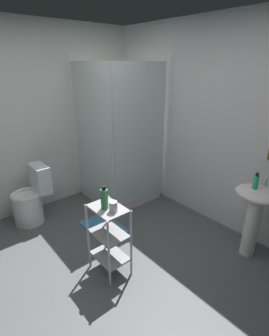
{
  "coord_description": "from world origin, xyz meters",
  "views": [
    {
      "loc": [
        1.65,
        -0.93,
        1.98
      ],
      "look_at": [
        -0.46,
        0.86,
        0.84
      ],
      "focal_mm": 27.43,
      "sensor_mm": 36.0,
      "label": 1
    }
  ],
  "objects_px": {
    "bath_mat": "(104,227)",
    "storage_cart": "(109,235)",
    "hand_soap_bottle": "(256,182)",
    "rinse_cup": "(113,207)",
    "pedestal_sink": "(255,208)",
    "toilet": "(31,200)",
    "body_wash_bottle_green": "(104,199)",
    "shower_stall": "(119,172)"
  },
  "relations": [
    {
      "from": "storage_cart",
      "to": "hand_soap_bottle",
      "type": "relative_size",
      "value": 4.4
    },
    {
      "from": "storage_cart",
      "to": "hand_soap_bottle",
      "type": "distance_m",
      "value": 1.55
    },
    {
      "from": "body_wash_bottle_green",
      "to": "rinse_cup",
      "type": "relative_size",
      "value": 2.28
    },
    {
      "from": "shower_stall",
      "to": "bath_mat",
      "type": "distance_m",
      "value": 0.9
    },
    {
      "from": "storage_cart",
      "to": "bath_mat",
      "type": "relative_size",
      "value": 1.23
    },
    {
      "from": "toilet",
      "to": "storage_cart",
      "type": "xyz_separation_m",
      "value": [
        1.4,
        0.27,
        0.12
      ]
    },
    {
      "from": "rinse_cup",
      "to": "bath_mat",
      "type": "relative_size",
      "value": 0.17
    },
    {
      "from": "pedestal_sink",
      "to": "toilet",
      "type": "xyz_separation_m",
      "value": [
        -2.18,
        -1.58,
        -0.26
      ]
    },
    {
      "from": "storage_cart",
      "to": "body_wash_bottle_green",
      "type": "distance_m",
      "value": 0.41
    },
    {
      "from": "body_wash_bottle_green",
      "to": "rinse_cup",
      "type": "xyz_separation_m",
      "value": [
        0.09,
        0.03,
        -0.05
      ]
    },
    {
      "from": "storage_cart",
      "to": "body_wash_bottle_green",
      "type": "bearing_deg",
      "value": -109.27
    },
    {
      "from": "pedestal_sink",
      "to": "rinse_cup",
      "type": "bearing_deg",
      "value": -117.96
    },
    {
      "from": "bath_mat",
      "to": "shower_stall",
      "type": "bearing_deg",
      "value": 127.54
    },
    {
      "from": "hand_soap_bottle",
      "to": "body_wash_bottle_green",
      "type": "relative_size",
      "value": 0.75
    },
    {
      "from": "body_wash_bottle_green",
      "to": "pedestal_sink",
      "type": "bearing_deg",
      "value": 59.47
    },
    {
      "from": "toilet",
      "to": "pedestal_sink",
      "type": "bearing_deg",
      "value": 35.85
    },
    {
      "from": "toilet",
      "to": "hand_soap_bottle",
      "type": "distance_m",
      "value": 2.71
    },
    {
      "from": "shower_stall",
      "to": "body_wash_bottle_green",
      "type": "height_order",
      "value": "shower_stall"
    },
    {
      "from": "rinse_cup",
      "to": "toilet",
      "type": "bearing_deg",
      "value": -169.73
    },
    {
      "from": "hand_soap_bottle",
      "to": "rinse_cup",
      "type": "relative_size",
      "value": 1.7
    },
    {
      "from": "bath_mat",
      "to": "storage_cart",
      "type": "bearing_deg",
      "value": -28.6
    },
    {
      "from": "shower_stall",
      "to": "rinse_cup",
      "type": "height_order",
      "value": "shower_stall"
    },
    {
      "from": "body_wash_bottle_green",
      "to": "rinse_cup",
      "type": "height_order",
      "value": "body_wash_bottle_green"
    },
    {
      "from": "hand_soap_bottle",
      "to": "body_wash_bottle_green",
      "type": "xyz_separation_m",
      "value": [
        -0.75,
        -1.3,
        -0.04
      ]
    },
    {
      "from": "body_wash_bottle_green",
      "to": "bath_mat",
      "type": "distance_m",
      "value": 1.12
    },
    {
      "from": "hand_soap_bottle",
      "to": "rinse_cup",
      "type": "bearing_deg",
      "value": -117.32
    },
    {
      "from": "pedestal_sink",
      "to": "toilet",
      "type": "distance_m",
      "value": 2.71
    },
    {
      "from": "hand_soap_bottle",
      "to": "bath_mat",
      "type": "relative_size",
      "value": 0.28
    },
    {
      "from": "shower_stall",
      "to": "body_wash_bottle_green",
      "type": "bearing_deg",
      "value": -41.79
    },
    {
      "from": "pedestal_sink",
      "to": "toilet",
      "type": "bearing_deg",
      "value": -144.15
    },
    {
      "from": "shower_stall",
      "to": "toilet",
      "type": "xyz_separation_m",
      "value": [
        -0.28,
        -1.24,
        -0.15
      ]
    },
    {
      "from": "pedestal_sink",
      "to": "bath_mat",
      "type": "relative_size",
      "value": 1.35
    },
    {
      "from": "bath_mat",
      "to": "hand_soap_bottle",
      "type": "bearing_deg",
      "value": 33.45
    },
    {
      "from": "shower_stall",
      "to": "bath_mat",
      "type": "xyz_separation_m",
      "value": [
        0.47,
        -0.62,
        -0.45
      ]
    },
    {
      "from": "toilet",
      "to": "body_wash_bottle_green",
      "type": "relative_size",
      "value": 3.37
    },
    {
      "from": "storage_cart",
      "to": "shower_stall",
      "type": "bearing_deg",
      "value": 139.19
    },
    {
      "from": "storage_cart",
      "to": "rinse_cup",
      "type": "xyz_separation_m",
      "value": [
        0.08,
        0.0,
        0.35
      ]
    },
    {
      "from": "toilet",
      "to": "bath_mat",
      "type": "distance_m",
      "value": 1.02
    },
    {
      "from": "rinse_cup",
      "to": "bath_mat",
      "type": "xyz_separation_m",
      "value": [
        -0.74,
        0.35,
        -0.78
      ]
    },
    {
      "from": "rinse_cup",
      "to": "bath_mat",
      "type": "distance_m",
      "value": 1.13
    },
    {
      "from": "body_wash_bottle_green",
      "to": "rinse_cup",
      "type": "distance_m",
      "value": 0.11
    },
    {
      "from": "pedestal_sink",
      "to": "storage_cart",
      "type": "xyz_separation_m",
      "value": [
        -0.78,
        -1.31,
        -0.14
      ]
    }
  ]
}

